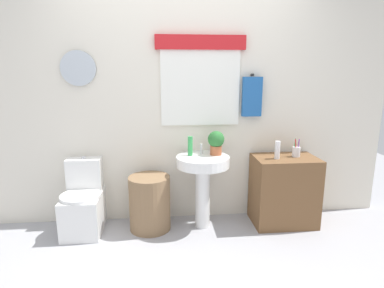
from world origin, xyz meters
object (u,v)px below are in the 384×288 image
Objects in this scene: laundry_hamper at (150,203)px; pedestal_sink at (203,174)px; potted_plant at (216,142)px; toothbrush_cup at (296,151)px; toilet at (84,204)px; lotion_bottle at (277,150)px; soap_bottle at (190,146)px; wooden_cabinet at (284,190)px.

laundry_hamper is 0.61m from pedestal_sink.
potted_plant is 0.83m from toothbrush_cup.
toilet is 4.08× the size of lotion_bottle.
toothbrush_cup reaches higher than toilet.
toilet is at bearing 178.38° from pedestal_sink.
pedestal_sink is 3.84× the size of soap_bottle.
pedestal_sink is 0.78m from lotion_bottle.
lotion_bottle is at bearing -3.10° from pedestal_sink.
lotion_bottle is (0.86, -0.09, -0.04)m from soap_bottle.
laundry_hamper is at bearing -2.93° from toilet.
toilet is at bearing 177.07° from laundry_hamper.
potted_plant reaches higher than soap_bottle.
toothbrush_cup is (2.14, -0.01, 0.49)m from toilet.
potted_plant reaches higher than toothbrush_cup.
pedestal_sink is 1.04× the size of wooden_cabinet.
toilet is 3.77× the size of soap_bottle.
pedestal_sink is at bearing 176.90° from lotion_bottle.
toothbrush_cup is (1.49, 0.02, 0.49)m from laundry_hamper.
potted_plant is at bearing 1.15° from toilet.
wooden_cabinet is 0.42m from toothbrush_cup.
soap_bottle reaches higher than toothbrush_cup.
potted_plant is (0.26, 0.01, 0.04)m from soap_bottle.
toothbrush_cup reaches higher than pedestal_sink.
toilet is 3.93× the size of toothbrush_cup.
pedestal_sink is 0.30m from soap_bottle.
toilet is 1.22m from pedestal_sink.
wooden_cabinet is 3.84× the size of toothbrush_cup.
laundry_hamper is 1.38m from lotion_bottle.
lotion_bottle reaches higher than pedestal_sink.
soap_bottle is at bearing 0.89° from toilet.
toilet is 1.32× the size of laundry_hamper.
toothbrush_cup is at bearing -2.80° from potted_plant.
laundry_hamper is 2.85× the size of soap_bottle.
toothbrush_cup reaches higher than laundry_hamper.
laundry_hamper is 2.97× the size of toothbrush_cup.
toilet reaches higher than wooden_cabinet.
soap_bottle is (1.06, 0.02, 0.56)m from toilet.
laundry_hamper is 1.38m from wooden_cabinet.
lotion_bottle is (1.27, -0.04, 0.53)m from laundry_hamper.
lotion_bottle reaches higher than laundry_hamper.
soap_bottle reaches higher than lotion_bottle.
potted_plant is at bearing 23.20° from pedestal_sink.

